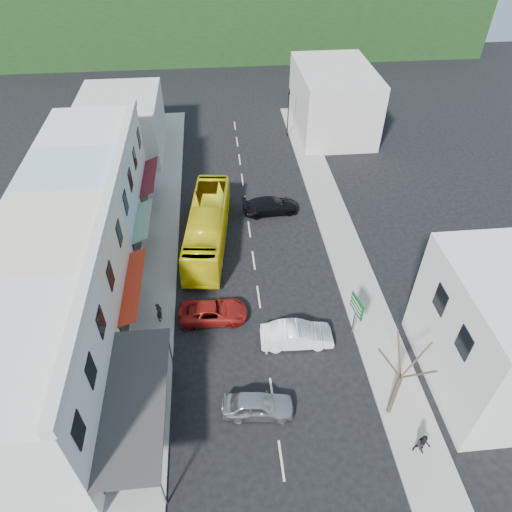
{
  "coord_description": "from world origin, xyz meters",
  "views": [
    {
      "loc": [
        -2.4,
        -18.78,
        24.15
      ],
      "look_at": [
        0.0,
        6.0,
        2.2
      ],
      "focal_mm": 32.0,
      "sensor_mm": 36.0,
      "label": 1
    }
  ],
  "objects_px": {
    "car_white": "(297,336)",
    "pedestrian_left": "(159,311)",
    "car_silver": "(258,405)",
    "direction_sign": "(355,317)",
    "traffic_signal": "(288,113)",
    "bus": "(208,227)",
    "street_tree": "(400,377)",
    "car_red": "(213,312)",
    "pedestrian_right": "(423,444)"
  },
  "relations": [
    {
      "from": "car_white",
      "to": "traffic_signal",
      "type": "xyz_separation_m",
      "value": [
        3.76,
        29.31,
        2.01
      ]
    },
    {
      "from": "car_silver",
      "to": "pedestrian_left",
      "type": "bearing_deg",
      "value": 44.53
    },
    {
      "from": "car_red",
      "to": "bus",
      "type": "bearing_deg",
      "value": 2.24
    },
    {
      "from": "car_silver",
      "to": "car_white",
      "type": "relative_size",
      "value": 1.0
    },
    {
      "from": "bus",
      "to": "car_red",
      "type": "relative_size",
      "value": 2.52
    },
    {
      "from": "pedestrian_left",
      "to": "traffic_signal",
      "type": "height_order",
      "value": "traffic_signal"
    },
    {
      "from": "car_white",
      "to": "pedestrian_right",
      "type": "height_order",
      "value": "pedestrian_right"
    },
    {
      "from": "pedestrian_left",
      "to": "pedestrian_right",
      "type": "xyz_separation_m",
      "value": [
        14.33,
        -10.69,
        0.0
      ]
    },
    {
      "from": "street_tree",
      "to": "car_white",
      "type": "bearing_deg",
      "value": 129.26
    },
    {
      "from": "car_red",
      "to": "pedestrian_right",
      "type": "distance_m",
      "value": 15.05
    },
    {
      "from": "car_white",
      "to": "pedestrian_left",
      "type": "distance_m",
      "value": 9.39
    },
    {
      "from": "car_red",
      "to": "pedestrian_left",
      "type": "distance_m",
      "value": 3.64
    },
    {
      "from": "car_silver",
      "to": "pedestrian_left",
      "type": "relative_size",
      "value": 2.59
    },
    {
      "from": "car_silver",
      "to": "street_tree",
      "type": "bearing_deg",
      "value": -89.92
    },
    {
      "from": "pedestrian_right",
      "to": "street_tree",
      "type": "relative_size",
      "value": 0.24
    },
    {
      "from": "car_white",
      "to": "traffic_signal",
      "type": "distance_m",
      "value": 29.62
    },
    {
      "from": "bus",
      "to": "direction_sign",
      "type": "height_order",
      "value": "direction_sign"
    },
    {
      "from": "car_red",
      "to": "pedestrian_left",
      "type": "bearing_deg",
      "value": 89.37
    },
    {
      "from": "traffic_signal",
      "to": "direction_sign",
      "type": "bearing_deg",
      "value": 77.5
    },
    {
      "from": "traffic_signal",
      "to": "street_tree",
      "type": "bearing_deg",
      "value": 78.66
    },
    {
      "from": "pedestrian_right",
      "to": "street_tree",
      "type": "distance_m",
      "value": 3.64
    },
    {
      "from": "car_white",
      "to": "street_tree",
      "type": "distance_m",
      "value": 7.58
    },
    {
      "from": "car_white",
      "to": "pedestrian_right",
      "type": "relative_size",
      "value": 2.59
    },
    {
      "from": "pedestrian_left",
      "to": "traffic_signal",
      "type": "relative_size",
      "value": 0.31
    },
    {
      "from": "bus",
      "to": "direction_sign",
      "type": "distance_m",
      "value": 14.19
    },
    {
      "from": "car_red",
      "to": "traffic_signal",
      "type": "bearing_deg",
      "value": -17.72
    },
    {
      "from": "bus",
      "to": "street_tree",
      "type": "bearing_deg",
      "value": -51.85
    },
    {
      "from": "bus",
      "to": "car_white",
      "type": "bearing_deg",
      "value": -56.46
    },
    {
      "from": "pedestrian_left",
      "to": "street_tree",
      "type": "relative_size",
      "value": 0.24
    },
    {
      "from": "direction_sign",
      "to": "car_red",
      "type": "bearing_deg",
      "value": 154.46
    },
    {
      "from": "car_silver",
      "to": "pedestrian_left",
      "type": "xyz_separation_m",
      "value": [
        -5.97,
        7.44,
        0.3
      ]
    },
    {
      "from": "car_red",
      "to": "pedestrian_right",
      "type": "xyz_separation_m",
      "value": [
        10.7,
        -10.58,
        0.3
      ]
    },
    {
      "from": "car_red",
      "to": "traffic_signal",
      "type": "distance_m",
      "value": 28.27
    },
    {
      "from": "bus",
      "to": "direction_sign",
      "type": "xyz_separation_m",
      "value": [
        9.27,
        -10.74,
        0.22
      ]
    },
    {
      "from": "car_silver",
      "to": "pedestrian_right",
      "type": "height_order",
      "value": "pedestrian_right"
    },
    {
      "from": "bus",
      "to": "car_silver",
      "type": "bearing_deg",
      "value": -73.98
    },
    {
      "from": "bus",
      "to": "car_red",
      "type": "height_order",
      "value": "bus"
    },
    {
      "from": "car_silver",
      "to": "car_white",
      "type": "bearing_deg",
      "value": -26.73
    },
    {
      "from": "bus",
      "to": "car_silver",
      "type": "relative_size",
      "value": 2.64
    },
    {
      "from": "street_tree",
      "to": "pedestrian_right",
      "type": "bearing_deg",
      "value": -70.35
    },
    {
      "from": "pedestrian_right",
      "to": "traffic_signal",
      "type": "distance_m",
      "value": 37.34
    },
    {
      "from": "car_silver",
      "to": "direction_sign",
      "type": "bearing_deg",
      "value": -47.76
    },
    {
      "from": "bus",
      "to": "car_white",
      "type": "distance_m",
      "value": 12.35
    },
    {
      "from": "pedestrian_left",
      "to": "pedestrian_right",
      "type": "bearing_deg",
      "value": -111.33
    },
    {
      "from": "car_white",
      "to": "street_tree",
      "type": "xyz_separation_m",
      "value": [
        4.46,
        -5.46,
        2.79
      ]
    },
    {
      "from": "car_red",
      "to": "pedestrian_right",
      "type": "height_order",
      "value": "pedestrian_right"
    },
    {
      "from": "car_red",
      "to": "car_white",
      "type": "bearing_deg",
      "value": -114.97
    },
    {
      "from": "direction_sign",
      "to": "car_white",
      "type": "bearing_deg",
      "value": 173.15
    },
    {
      "from": "car_silver",
      "to": "direction_sign",
      "type": "relative_size",
      "value": 1.24
    },
    {
      "from": "car_red",
      "to": "street_tree",
      "type": "relative_size",
      "value": 0.66
    }
  ]
}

